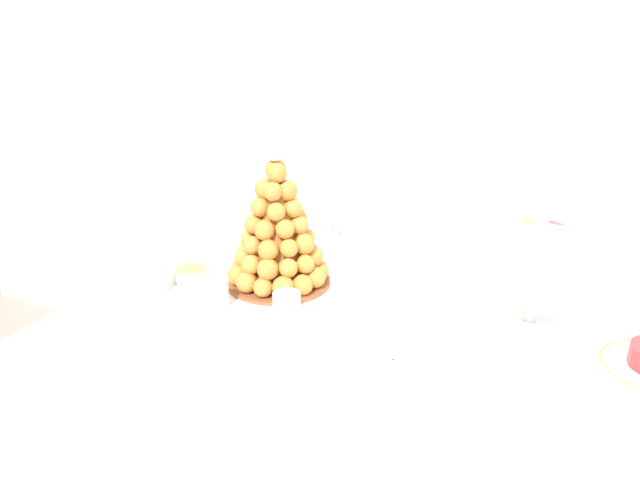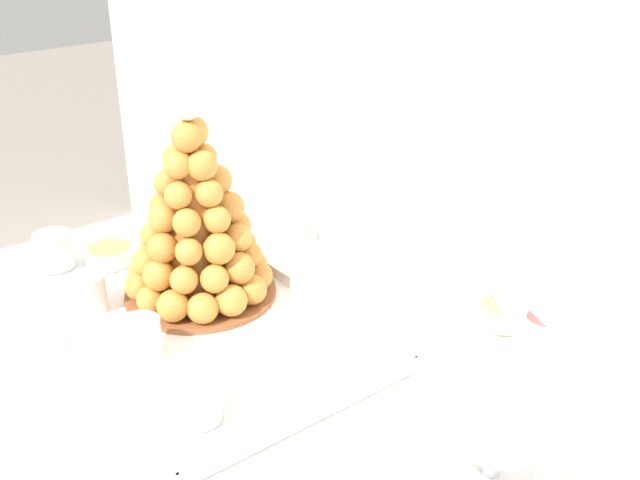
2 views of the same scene
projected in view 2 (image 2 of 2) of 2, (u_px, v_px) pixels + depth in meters
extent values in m
cylinder|color=brown|center=(298.00, 351.00, 1.82)|extent=(0.04, 0.04, 0.76)
cube|color=brown|center=(307.00, 395.00, 1.03)|extent=(1.24, 0.91, 0.02)
cube|color=white|center=(307.00, 388.00, 1.03)|extent=(1.30, 0.97, 0.00)
cube|color=white|center=(529.00, 352.00, 1.36)|extent=(1.30, 0.01, 0.29)
cube|color=white|center=(110.00, 293.00, 1.55)|extent=(0.01, 0.97, 0.29)
cube|color=white|center=(177.00, 312.00, 1.19)|extent=(0.67, 0.36, 0.01)
cube|color=white|center=(59.00, 346.00, 1.08)|extent=(0.67, 0.01, 0.02)
cube|color=white|center=(274.00, 271.00, 1.29)|extent=(0.67, 0.01, 0.02)
cube|color=white|center=(86.00, 232.00, 1.42)|extent=(0.01, 0.36, 0.02)
cube|color=white|center=(311.00, 416.00, 0.95)|extent=(0.01, 0.36, 0.02)
cylinder|color=white|center=(176.00, 310.00, 1.19)|extent=(0.34, 0.34, 0.00)
cylinder|color=brown|center=(201.00, 293.00, 1.22)|extent=(0.24, 0.24, 0.01)
cone|color=#B67230|center=(195.00, 212.00, 1.16)|extent=(0.16, 0.16, 0.27)
sphere|color=gold|center=(231.00, 300.00, 1.15)|extent=(0.05, 0.05, 0.05)
sphere|color=#D48B3A|center=(251.00, 290.00, 1.18)|extent=(0.05, 0.05, 0.05)
sphere|color=gold|center=(259.00, 276.00, 1.22)|extent=(0.05, 0.05, 0.05)
sphere|color=gold|center=(252.00, 264.00, 1.26)|extent=(0.05, 0.05, 0.05)
sphere|color=gold|center=(235.00, 256.00, 1.28)|extent=(0.05, 0.05, 0.05)
sphere|color=gold|center=(211.00, 252.00, 1.30)|extent=(0.05, 0.05, 0.05)
sphere|color=gold|center=(184.00, 254.00, 1.29)|extent=(0.04, 0.04, 0.04)
sphere|color=gold|center=(160.00, 262.00, 1.26)|extent=(0.04, 0.04, 0.04)
sphere|color=gold|center=(144.00, 272.00, 1.23)|extent=(0.05, 0.05, 0.05)
sphere|color=gold|center=(140.00, 286.00, 1.19)|extent=(0.05, 0.05, 0.05)
sphere|color=gold|center=(150.00, 299.00, 1.16)|extent=(0.04, 0.04, 0.04)
sphere|color=#D48B3A|center=(173.00, 306.00, 1.13)|extent=(0.05, 0.05, 0.05)
sphere|color=gold|center=(203.00, 308.00, 1.13)|extent=(0.05, 0.05, 0.05)
sphere|color=gold|center=(239.00, 268.00, 1.16)|extent=(0.05, 0.05, 0.05)
sphere|color=#D48B3A|center=(249.00, 255.00, 1.20)|extent=(0.04, 0.04, 0.04)
sphere|color=gold|center=(243.00, 243.00, 1.24)|extent=(0.04, 0.04, 0.04)
sphere|color=gold|center=(224.00, 237.00, 1.26)|extent=(0.05, 0.05, 0.05)
sphere|color=#D48B3A|center=(197.00, 234.00, 1.27)|extent=(0.04, 0.04, 0.04)
sphere|color=gold|center=(171.00, 239.00, 1.25)|extent=(0.04, 0.04, 0.04)
sphere|color=gold|center=(152.00, 250.00, 1.22)|extent=(0.04, 0.04, 0.04)
sphere|color=gold|center=(147.00, 263.00, 1.18)|extent=(0.04, 0.04, 0.04)
sphere|color=gold|center=(158.00, 275.00, 1.14)|extent=(0.05, 0.05, 0.05)
sphere|color=gold|center=(184.00, 280.00, 1.13)|extent=(0.04, 0.04, 0.04)
sphere|color=gold|center=(214.00, 279.00, 1.13)|extent=(0.04, 0.04, 0.04)
sphere|color=gold|center=(237.00, 238.00, 1.17)|extent=(0.04, 0.04, 0.04)
sphere|color=gold|center=(236.00, 226.00, 1.21)|extent=(0.05, 0.05, 0.05)
sphere|color=gold|center=(217.00, 218.00, 1.23)|extent=(0.04, 0.04, 0.04)
sphere|color=gold|center=(189.00, 216.00, 1.23)|extent=(0.05, 0.05, 0.05)
sphere|color=gold|center=(164.00, 224.00, 1.21)|extent=(0.04, 0.04, 0.04)
sphere|color=gold|center=(153.00, 236.00, 1.17)|extent=(0.04, 0.04, 0.04)
sphere|color=#D38A39|center=(162.00, 248.00, 1.14)|extent=(0.05, 0.05, 0.05)
sphere|color=gold|center=(189.00, 252.00, 1.12)|extent=(0.04, 0.04, 0.04)
sphere|color=gold|center=(219.00, 249.00, 1.13)|extent=(0.05, 0.05, 0.05)
sphere|color=gold|center=(229.00, 207.00, 1.17)|extent=(0.05, 0.05, 0.05)
sphere|color=gold|center=(216.00, 199.00, 1.20)|extent=(0.05, 0.05, 0.05)
sphere|color=gold|center=(187.00, 199.00, 1.21)|extent=(0.04, 0.04, 0.04)
sphere|color=#D48B3A|center=(164.00, 206.00, 1.18)|extent=(0.04, 0.04, 0.04)
sphere|color=gold|center=(163.00, 218.00, 1.14)|extent=(0.04, 0.04, 0.04)
sphere|color=gold|center=(187.00, 223.00, 1.12)|extent=(0.04, 0.04, 0.04)
sphere|color=gold|center=(217.00, 220.00, 1.13)|extent=(0.04, 0.04, 0.04)
sphere|color=gold|center=(217.00, 180.00, 1.16)|extent=(0.05, 0.05, 0.05)
sphere|color=gold|center=(192.00, 176.00, 1.18)|extent=(0.05, 0.05, 0.05)
sphere|color=#D48B3A|center=(168.00, 184.00, 1.15)|extent=(0.04, 0.04, 0.04)
sphere|color=gold|center=(178.00, 195.00, 1.12)|extent=(0.04, 0.04, 0.04)
sphere|color=gold|center=(209.00, 193.00, 1.12)|extent=(0.04, 0.04, 0.04)
sphere|color=gold|center=(204.00, 157.00, 1.15)|extent=(0.04, 0.04, 0.04)
sphere|color=gold|center=(180.00, 158.00, 1.14)|extent=(0.05, 0.05, 0.05)
sphere|color=gold|center=(178.00, 164.00, 1.11)|extent=(0.04, 0.04, 0.04)
sphere|color=#D38A39|center=(202.00, 166.00, 1.12)|extent=(0.05, 0.05, 0.05)
sphere|color=gold|center=(193.00, 132.00, 1.12)|extent=(0.05, 0.05, 0.05)
sphere|color=#D38A3A|center=(185.00, 138.00, 1.10)|extent=(0.04, 0.04, 0.04)
sphere|color=white|center=(187.00, 106.00, 1.09)|extent=(0.04, 0.04, 0.04)
cylinder|color=silver|center=(54.00, 250.00, 1.30)|extent=(0.06, 0.06, 0.06)
cylinder|color=brown|center=(56.00, 259.00, 1.31)|extent=(0.06, 0.06, 0.02)
cylinder|color=#8C603D|center=(54.00, 248.00, 1.30)|extent=(0.06, 0.06, 0.02)
sphere|color=brown|center=(50.00, 241.00, 1.29)|extent=(0.02, 0.02, 0.02)
cylinder|color=silver|center=(87.00, 293.00, 1.17)|extent=(0.06, 0.06, 0.06)
cylinder|color=#F4EAC6|center=(89.00, 302.00, 1.18)|extent=(0.05, 0.05, 0.02)
cylinder|color=white|center=(87.00, 290.00, 1.17)|extent=(0.05, 0.05, 0.02)
sphere|color=brown|center=(82.00, 284.00, 1.16)|extent=(0.02, 0.02, 0.02)
cylinder|color=silver|center=(141.00, 339.00, 1.06)|extent=(0.06, 0.06, 0.06)
cylinder|color=#F4EAC6|center=(142.00, 349.00, 1.07)|extent=(0.05, 0.05, 0.02)
cylinder|color=white|center=(141.00, 336.00, 1.06)|extent=(0.05, 0.05, 0.02)
sphere|color=brown|center=(136.00, 329.00, 1.05)|extent=(0.02, 0.02, 0.02)
cylinder|color=silver|center=(199.00, 402.00, 0.94)|extent=(0.05, 0.05, 0.05)
cylinder|color=gold|center=(200.00, 411.00, 0.95)|extent=(0.05, 0.05, 0.02)
cylinder|color=#EAC166|center=(199.00, 400.00, 0.94)|extent=(0.05, 0.05, 0.01)
sphere|color=brown|center=(196.00, 396.00, 0.93)|extent=(0.02, 0.02, 0.02)
cylinder|color=white|center=(110.00, 255.00, 1.32)|extent=(0.08, 0.08, 0.03)
cylinder|color=#F2CC59|center=(109.00, 249.00, 1.32)|extent=(0.07, 0.07, 0.00)
cylinder|color=white|center=(490.00, 475.00, 0.87)|extent=(0.09, 0.09, 0.01)
cylinder|color=white|center=(493.00, 450.00, 0.86)|extent=(0.02, 0.02, 0.07)
cylinder|color=white|center=(503.00, 372.00, 0.81)|extent=(0.14, 0.14, 0.14)
cylinder|color=yellow|center=(524.00, 425.00, 0.82)|extent=(0.05, 0.05, 0.05)
cylinder|color=#72B2E0|center=(513.00, 402.00, 0.85)|extent=(0.07, 0.05, 0.07)
cylinder|color=yellow|center=(476.00, 405.00, 0.85)|extent=(0.07, 0.05, 0.07)
cylinder|color=#E54C47|center=(481.00, 419.00, 0.83)|extent=(0.06, 0.05, 0.06)
cylinder|color=#D199D8|center=(537.00, 405.00, 0.81)|extent=(0.07, 0.05, 0.07)
cylinder|color=#72B2E0|center=(509.00, 381.00, 0.85)|extent=(0.06, 0.05, 0.06)
cylinder|color=#E54C47|center=(465.00, 391.00, 0.84)|extent=(0.06, 0.05, 0.06)
cylinder|color=brown|center=(502.00, 414.00, 0.80)|extent=(0.05, 0.05, 0.05)
cylinder|color=pink|center=(529.00, 377.00, 0.82)|extent=(0.05, 0.05, 0.04)
cylinder|color=#E54C47|center=(490.00, 362.00, 0.85)|extent=(0.07, 0.05, 0.07)
cylinder|color=#D199D8|center=(484.00, 383.00, 0.81)|extent=(0.07, 0.05, 0.07)
cylinder|color=#D199D8|center=(507.00, 389.00, 0.80)|extent=(0.06, 0.05, 0.05)
cylinder|color=#F9A54C|center=(525.00, 352.00, 0.83)|extent=(0.05, 0.05, 0.04)
cylinder|color=#D199D8|center=(475.00, 362.00, 0.81)|extent=(0.05, 0.05, 0.03)
cylinder|color=#9ED860|center=(519.00, 376.00, 0.79)|extent=(0.05, 0.05, 0.04)
cylinder|color=#D199D8|center=(508.00, 339.00, 0.81)|extent=(0.06, 0.05, 0.05)
cylinder|color=brown|center=(479.00, 344.00, 0.80)|extent=(0.06, 0.06, 0.06)
cylinder|color=yellow|center=(514.00, 356.00, 0.78)|extent=(0.06, 0.04, 0.06)
cylinder|color=#F9A54C|center=(532.00, 344.00, 0.80)|extent=(0.05, 0.05, 0.05)
cylinder|color=#9ED860|center=(498.00, 320.00, 0.80)|extent=(0.07, 0.05, 0.07)
cylinder|color=brown|center=(499.00, 341.00, 0.77)|extent=(0.05, 0.05, 0.04)
cylinder|color=#E54C47|center=(540.00, 332.00, 0.78)|extent=(0.06, 0.05, 0.06)
cylinder|color=silver|center=(319.00, 283.00, 1.27)|extent=(0.06, 0.06, 0.00)
cylinder|color=silver|center=(319.00, 257.00, 1.25)|extent=(0.01, 0.01, 0.09)
sphere|color=silver|center=(319.00, 214.00, 1.22)|extent=(0.07, 0.07, 0.07)
cylinder|color=#EAE08C|center=(319.00, 218.00, 1.22)|extent=(0.05, 0.05, 0.03)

